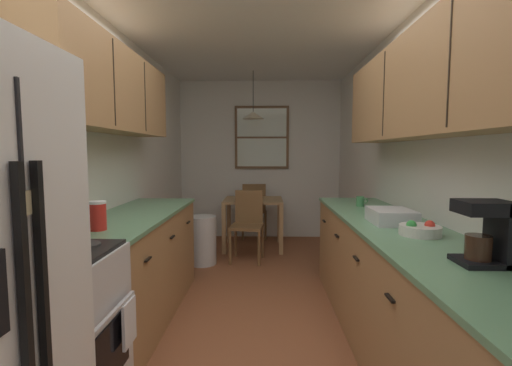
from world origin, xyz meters
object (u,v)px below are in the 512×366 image
at_px(fruit_bowl, 420,229).
at_px(dish_rack, 391,216).
at_px(microwave_over_range, 9,83).
at_px(dining_chair_far, 254,208).
at_px(dining_chair_near, 248,222).
at_px(mug_by_coffeemaker, 360,201).
at_px(storage_canister, 98,216).
at_px(coffee_maker, 490,231).
at_px(table_serving_bowl, 250,197).
at_px(stove_range, 47,341).
at_px(trash_bin, 202,240).
at_px(dining_table, 253,208).

distance_m(fruit_bowl, dish_rack, 0.37).
distance_m(microwave_over_range, dining_chair_far, 4.34).
relative_size(dining_chair_near, mug_by_coffeemaker, 8.18).
relative_size(storage_canister, coffee_maker, 0.65).
relative_size(dining_chair_near, fruit_bowl, 3.69).
distance_m(dining_chair_far, dish_rack, 3.38).
bearing_deg(storage_canister, table_serving_bowl, 73.47).
bearing_deg(coffee_maker, mug_by_coffeemaker, 93.82).
xyz_separation_m(stove_range, trash_bin, (0.29, 2.70, -0.17)).
bearing_deg(stove_range, trash_bin, 83.78).
xyz_separation_m(dining_table, dining_chair_near, (-0.05, -0.57, -0.09)).
distance_m(dining_chair_near, mug_by_coffeemaker, 1.73).
relative_size(dining_table, trash_bin, 1.39).
xyz_separation_m(microwave_over_range, fruit_bowl, (2.13, 0.50, -0.79)).
xyz_separation_m(trash_bin, dish_rack, (1.68, -1.84, 0.65)).
distance_m(dining_chair_near, table_serving_bowl, 0.64).
relative_size(coffee_maker, fruit_bowl, 1.19).
xyz_separation_m(dining_table, dish_rack, (1.07, -2.61, 0.36)).
distance_m(trash_bin, coffee_maker, 3.38).
height_order(dining_table, fruit_bowl, fruit_bowl).
bearing_deg(storage_canister, dish_rack, 7.97).
bearing_deg(microwave_over_range, coffee_maker, -1.75).
distance_m(stove_range, dish_rack, 2.21).
bearing_deg(dining_chair_near, dining_chair_far, 88.00).
relative_size(dining_chair_far, table_serving_bowl, 4.98).
distance_m(storage_canister, table_serving_bowl, 3.04).
bearing_deg(dining_chair_far, mug_by_coffeemaker, -65.73).
bearing_deg(storage_canister, microwave_over_range, -100.41).
relative_size(trash_bin, table_serving_bowl, 3.35).
xyz_separation_m(stove_range, coffee_maker, (2.08, -0.07, 0.58)).
xyz_separation_m(microwave_over_range, dish_rack, (2.09, 0.86, -0.77)).
distance_m(fruit_bowl, table_serving_bowl, 3.22).
bearing_deg(stove_range, table_serving_bowl, 76.22).
xyz_separation_m(dining_chair_far, coffee_maker, (1.19, -4.11, 0.55)).
bearing_deg(dining_chair_near, table_serving_bowl, 89.56).
xyz_separation_m(stove_range, storage_canister, (-0.01, 0.59, 0.52)).
distance_m(microwave_over_range, trash_bin, 3.08).
distance_m(dining_chair_near, fruit_bowl, 2.71).
xyz_separation_m(storage_canister, coffee_maker, (2.09, -0.65, 0.06)).
relative_size(dining_table, dining_chair_near, 0.93).
bearing_deg(storage_canister, fruit_bowl, -2.59).
height_order(storage_canister, dish_rack, storage_canister).
xyz_separation_m(dining_chair_near, trash_bin, (-0.56, -0.20, -0.20)).
bearing_deg(stove_range, coffee_maker, -1.85).
height_order(dining_table, storage_canister, storage_canister).
bearing_deg(trash_bin, fruit_bowl, -51.95).
bearing_deg(fruit_bowl, dining_table, 110.53).
xyz_separation_m(dining_table, coffee_maker, (1.18, -3.54, 0.46)).
distance_m(stove_range, dining_chair_near, 3.03).
bearing_deg(storage_canister, coffee_maker, -17.41).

